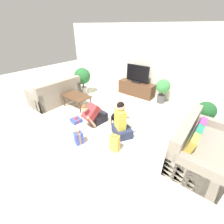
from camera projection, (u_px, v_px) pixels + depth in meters
The scene contains 16 objects.
ground_plane at pixel (107, 123), 4.43m from camera, with size 16.00×16.00×0.00m, color beige.
wall_back at pixel (151, 63), 5.57m from camera, with size 8.40×0.06×2.60m.
sofa_left at pixel (56, 94), 5.52m from camera, with size 0.94×1.72×0.86m.
sofa_right at pixel (199, 147), 3.12m from camera, with size 0.94×1.72×0.86m.
coffee_table at pixel (77, 97), 5.11m from camera, with size 0.96×0.59×0.44m.
tv_console at pixel (136, 89), 6.09m from camera, with size 1.47×0.44×0.54m.
tv at pixel (137, 75), 5.81m from camera, with size 0.96×0.20×0.68m.
potted_plant_corner_right at pixel (205, 113), 3.92m from camera, with size 0.50×0.50×0.83m.
potted_plant_corner_left at pixel (83, 77), 6.08m from camera, with size 0.65×0.65×1.05m.
potted_plant_back_right at pixel (163, 88), 5.33m from camera, with size 0.48×0.48×0.88m.
person_kneeling at pixel (94, 115), 4.22m from camera, with size 0.41×0.79×0.75m.
person_sitting at pixel (121, 123), 3.77m from camera, with size 0.65×0.62×0.97m.
dog at pixel (115, 115), 4.32m from camera, with size 0.26×0.54×0.38m.
gift_box_a at pixel (79, 138), 3.60m from camera, with size 0.23×0.24×0.37m.
gift_box_b at pixel (76, 120), 4.46m from camera, with size 0.33×0.32×0.18m.
gift_bag_a at pixel (115, 143), 3.36m from camera, with size 0.23×0.16×0.45m.
Camera 1 is at (2.39, -2.79, 2.51)m, focal length 24.00 mm.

